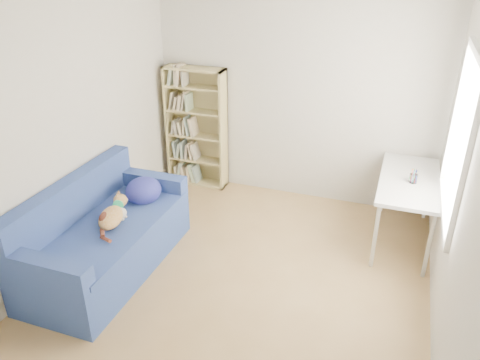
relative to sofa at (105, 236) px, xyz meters
name	(u,v)px	position (x,y,z in m)	size (l,w,h in m)	color
ground	(238,282)	(1.33, 0.18, -0.35)	(4.00, 4.00, 0.00)	#9A7645
room_shell	(250,121)	(1.43, 0.22, 1.29)	(3.54, 4.04, 2.62)	silver
sofa	(105,236)	(0.00, 0.00, 0.00)	(0.89, 1.86, 0.92)	navy
bookshelf	(197,132)	(0.07, 2.05, 0.39)	(0.79, 0.25, 1.59)	tan
desk	(409,185)	(2.76, 1.49, 0.33)	(0.60, 1.30, 0.75)	silver
pen_cup	(413,177)	(2.79, 1.41, 0.46)	(0.08, 0.08, 0.15)	white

